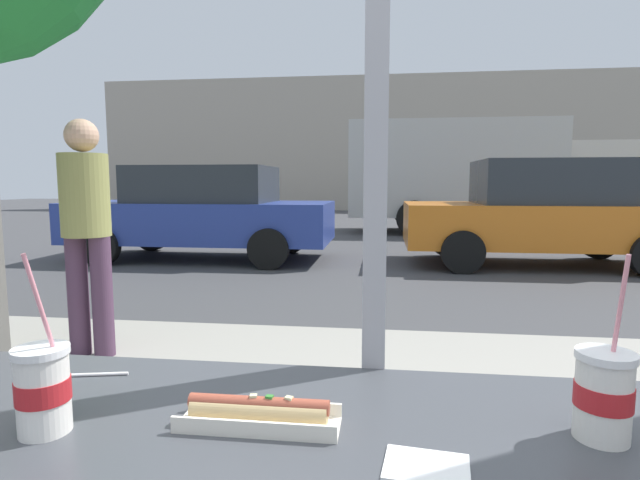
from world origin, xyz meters
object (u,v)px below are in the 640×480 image
soda_cup_left (43,388)px  soda_cup_right (603,394)px  parked_car_blue (203,212)px  parked_car_orange (541,213)px  box_truck (478,173)px  hotdog_tray_far (259,413)px  pedestrian (86,223)px

soda_cup_left → soda_cup_right: bearing=5.9°
parked_car_blue → parked_car_orange: 5.64m
parked_car_blue → box_truck: 7.81m
soda_cup_left → parked_car_orange: size_ratio=0.07×
hotdog_tray_far → parked_car_orange: 8.03m
soda_cup_right → hotdog_tray_far: bearing=-177.0°
parked_car_orange → pedestrian: size_ratio=2.58×
parked_car_orange → box_truck: box_truck is taller
hotdog_tray_far → box_truck: (2.71, 12.92, 0.65)m
box_truck → soda_cup_left: bearing=-103.2°
parked_car_orange → soda_cup_right: bearing=-106.1°
pedestrian → soda_cup_right: bearing=-44.9°
soda_cup_left → box_truck: 13.35m
soda_cup_left → hotdog_tray_far: size_ratio=1.10×
parked_car_blue → box_truck: size_ratio=0.63×
soda_cup_left → pedestrian: pedestrian is taller
soda_cup_left → hotdog_tray_far: (0.34, 0.06, -0.05)m
parked_car_blue → pedestrian: 5.30m
soda_cup_left → hotdog_tray_far: 0.35m
soda_cup_right → box_truck: size_ratio=0.04×
box_truck → parked_car_blue: bearing=-136.4°
box_truck → soda_cup_right: bearing=-99.5°
soda_cup_right → hotdog_tray_far: 0.55m
hotdog_tray_far → pedestrian: size_ratio=0.17×
box_truck → pedestrian: 11.48m
pedestrian → parked_car_orange: bearing=48.8°
parked_car_orange → box_truck: bearing=90.1°
box_truck → pedestrian: bearing=-113.2°
parked_car_blue → soda_cup_left: bearing=-71.3°
hotdog_tray_far → parked_car_blue: size_ratio=0.06×
soda_cup_right → parked_car_blue: (-3.46, 7.53, -0.17)m
parked_car_orange → pedestrian: pedestrian is taller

